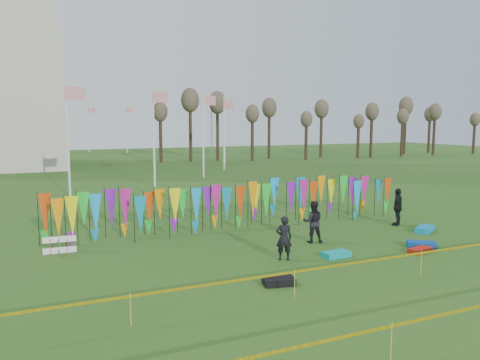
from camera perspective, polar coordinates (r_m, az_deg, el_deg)
name	(u,v)px	position (r m, az deg, el deg)	size (l,w,h in m)	color
ground	(313,270)	(17.31, 8.83, -10.83)	(160.00, 160.00, 0.00)	#204B15
banner_row	(240,202)	(23.16, 0.04, -2.70)	(18.64, 0.64, 2.24)	black
caution_tape_near	(342,266)	(15.36, 12.34, -10.21)	(26.00, 0.02, 0.90)	yellow
caution_tape_far	(448,315)	(12.47, 23.99, -14.83)	(26.00, 0.02, 0.90)	yellow
tree_line	(336,116)	(70.86, 11.58, 7.68)	(53.92, 1.92, 7.84)	#3C2D1E
box_kite	(59,245)	(20.42, -21.15, -7.39)	(0.66, 0.66, 0.73)	red
person_left	(284,238)	(18.19, 5.38, -7.06)	(0.63, 0.46, 1.73)	black
person_mid	(313,222)	(20.94, 8.88, -5.05)	(0.90, 0.56, 1.85)	black
person_right	(398,207)	(25.36, 18.67, -3.13)	(1.13, 0.64, 1.93)	black
kite_bag_turquoise	(336,254)	(19.06, 11.64, -8.86)	(1.12, 0.56, 0.22)	#0BA4AA
kite_bag_blue	(421,245)	(21.47, 21.24, -7.36)	(1.15, 0.60, 0.24)	#0A41A6
kite_bag_red	(420,250)	(20.67, 21.10, -7.97)	(1.06, 0.49, 0.19)	#B81C0C
kite_bag_black	(279,281)	(15.72, 4.74, -12.19)	(1.02, 0.59, 0.24)	black
kite_bag_teal	(425,229)	(24.55, 21.62, -5.58)	(1.29, 0.62, 0.25)	#0D89C1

